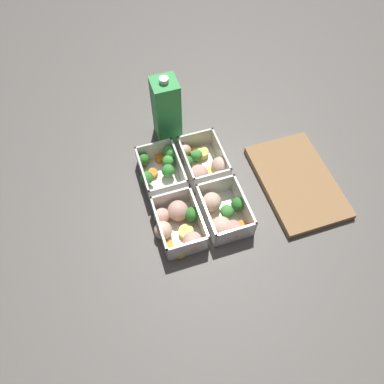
% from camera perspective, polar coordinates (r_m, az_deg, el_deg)
% --- Properties ---
extents(ground_plane, '(4.00, 4.00, 0.00)m').
position_cam_1_polar(ground_plane, '(0.96, 0.00, -0.71)').
color(ground_plane, '#56514C').
extents(container_near_left, '(0.14, 0.12, 0.06)m').
position_cam_1_polar(container_near_left, '(0.98, -4.73, 3.64)').
color(container_near_left, silver).
rests_on(container_near_left, ground_plane).
extents(container_near_right, '(0.15, 0.12, 0.06)m').
position_cam_1_polar(container_near_right, '(0.89, -2.08, -4.97)').
color(container_near_right, silver).
rests_on(container_near_right, ground_plane).
extents(container_far_left, '(0.15, 0.12, 0.06)m').
position_cam_1_polar(container_far_left, '(0.98, 1.62, 4.38)').
color(container_far_left, silver).
rests_on(container_far_left, ground_plane).
extents(container_far_right, '(0.15, 0.11, 0.06)m').
position_cam_1_polar(container_far_right, '(0.90, 4.85, -3.53)').
color(container_far_right, silver).
rests_on(container_far_right, ground_plane).
extents(juice_carton, '(0.07, 0.07, 0.20)m').
position_cam_1_polar(juice_carton, '(1.01, -4.06, 12.34)').
color(juice_carton, green).
rests_on(juice_carton, ground_plane).
extents(cutting_board, '(0.28, 0.18, 0.02)m').
position_cam_1_polar(cutting_board, '(1.01, 15.69, 1.57)').
color(cutting_board, olive).
rests_on(cutting_board, ground_plane).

